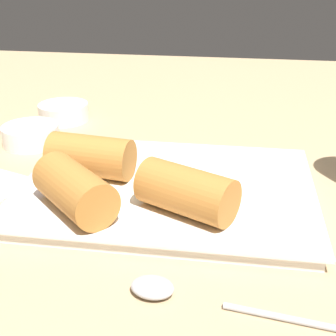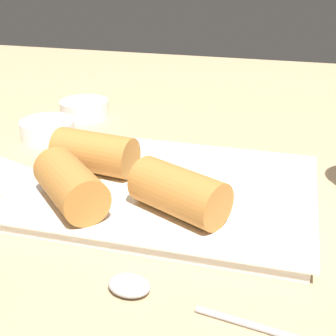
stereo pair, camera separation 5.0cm
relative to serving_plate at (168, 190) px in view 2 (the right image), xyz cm
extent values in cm
cube|color=tan|center=(-0.05, 1.29, -1.76)|extent=(180.00, 140.00, 2.00)
cube|color=white|center=(0.00, 0.00, -0.16)|extent=(29.03, 21.82, 1.20)
cube|color=white|center=(0.00, 0.00, 0.59)|extent=(30.19, 22.69, 0.30)
cylinder|color=#B77533|center=(-8.46, 0.78, 2.97)|extent=(9.45, 5.66, 4.45)
sphere|color=beige|center=(-12.21, 1.32, 2.97)|extent=(2.89, 2.89, 2.89)
cylinder|color=#B77533|center=(-7.61, -6.86, 2.97)|extent=(9.51, 9.39, 4.45)
sphere|color=#B23D2D|center=(-10.34, -4.23, 2.97)|extent=(2.89, 2.89, 2.89)
cylinder|color=#B77533|center=(2.59, -5.61, 2.97)|extent=(9.96, 7.90, 4.45)
sphere|color=#6B9E47|center=(-0.82, -3.95, 2.97)|extent=(2.89, 2.89, 2.89)
cylinder|color=white|center=(-20.30, 11.72, 0.54)|extent=(7.44, 7.44, 2.60)
cylinder|color=#477038|center=(-20.30, 11.72, 1.61)|extent=(6.10, 6.10, 0.47)
cylinder|color=white|center=(-19.34, 21.56, 0.54)|extent=(7.44, 7.44, 2.60)
cylinder|color=#477038|center=(-19.34, 21.56, 1.61)|extent=(6.10, 6.10, 0.47)
cylinder|color=#B2B2B7|center=(12.56, -17.14, -0.51)|extent=(12.05, 2.26, 0.50)
ellipsoid|color=#B2B2B7|center=(1.18, -15.46, -0.18)|extent=(3.71, 3.05, 1.17)
camera|label=1|loc=(6.61, -43.05, 22.90)|focal=50.00mm
camera|label=2|loc=(11.51, -42.00, 22.90)|focal=50.00mm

